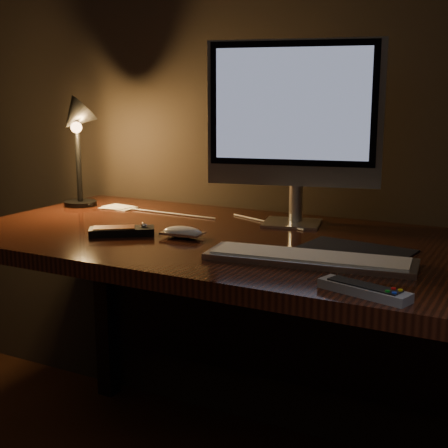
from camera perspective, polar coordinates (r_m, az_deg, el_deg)
The scene contains 10 objects.
desk at distance 1.69m, azimuth 3.69°, elevation -5.15°, with size 1.60×0.75×0.75m.
monitor at distance 1.74m, azimuth 6.38°, elevation 9.66°, with size 0.48×0.17×0.51m.
keyboard at distance 1.39m, azimuth 7.82°, elevation -3.11°, with size 0.46×0.13×0.02m, color silver.
mousepad at distance 1.49m, azimuth 11.57°, elevation -2.50°, with size 0.26×0.21×0.00m, color black.
mouse at distance 1.61m, azimuth -3.80°, elevation -0.89°, with size 0.11×0.06×0.02m, color white.
media_remote at distance 1.66m, azimuth -9.32°, elevation -0.63°, with size 0.17×0.15×0.03m.
tv_remote at distance 1.18m, azimuth 12.69°, elevation -5.89°, with size 0.18×0.09×0.02m.
papers at distance 2.05m, azimuth -9.64°, elevation 1.52°, with size 0.11×0.07×0.01m, color white.
desk_lamp at distance 2.05m, azimuth -13.36°, elevation 8.10°, with size 0.18×0.19×0.36m.
cable at distance 1.84m, azimuth -0.70°, elevation 0.53°, with size 0.01×0.01×0.60m, color white.
Camera 1 is at (0.66, 0.45, 1.11)m, focal length 50.00 mm.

